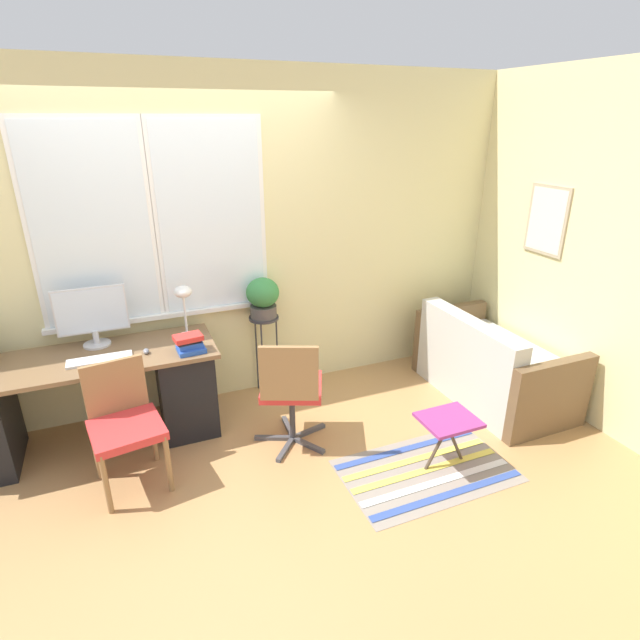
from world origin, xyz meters
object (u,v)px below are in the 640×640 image
object	(u,v)px
desk_lamp	(183,298)
folding_stool	(448,423)
desk_chair_wooden	(124,421)
office_chair_swivel	(291,389)
couch_loveseat	(490,367)
book_stack	(190,344)
plant_stand	(264,327)
potted_plant	(263,296)
keyboard	(100,360)
mouse	(146,351)
monitor	(92,315)

from	to	relation	value
desk_lamp	folding_stool	world-z (taller)	desk_lamp
desk_lamp	desk_chair_wooden	size ratio (longest dim) A/B	0.49
office_chair_swivel	couch_loveseat	world-z (taller)	office_chair_swivel
book_stack	couch_loveseat	size ratio (longest dim) A/B	0.16
couch_loveseat	book_stack	bearing A→B (deg)	81.39
plant_stand	potted_plant	world-z (taller)	potted_plant
keyboard	desk_lamp	size ratio (longest dim) A/B	1.06
desk_lamp	desk_chair_wooden	xyz separation A→B (m)	(-0.53, -0.64, -0.57)
book_stack	desk_chair_wooden	xyz separation A→B (m)	(-0.51, -0.35, -0.32)
book_stack	plant_stand	size ratio (longest dim) A/B	0.30
office_chair_swivel	mouse	bearing A→B (deg)	-5.08
desk_chair_wooden	potted_plant	size ratio (longest dim) A/B	2.44
monitor	mouse	bearing A→B (deg)	-41.62
desk_chair_wooden	plant_stand	size ratio (longest dim) A/B	1.14
monitor	office_chair_swivel	world-z (taller)	monitor
plant_stand	folding_stool	world-z (taller)	plant_stand
desk_chair_wooden	couch_loveseat	xyz separation A→B (m)	(2.99, -0.03, -0.18)
keyboard	couch_loveseat	size ratio (longest dim) A/B	0.31
folding_stool	mouse	bearing A→B (deg)	148.80
mouse	office_chair_swivel	xyz separation A→B (m)	(0.93, -0.49, -0.25)
desk_chair_wooden	potted_plant	distance (m)	1.49
office_chair_swivel	folding_stool	xyz separation A→B (m)	(0.93, -0.63, -0.14)
couch_loveseat	plant_stand	size ratio (longest dim) A/B	1.87
office_chair_swivel	couch_loveseat	size ratio (longest dim) A/B	0.65
monitor	folding_stool	size ratio (longest dim) A/B	1.27
desk_chair_wooden	mouse	bearing A→B (deg)	55.60
monitor	desk_chair_wooden	size ratio (longest dim) A/B	0.60
desk_lamp	couch_loveseat	world-z (taller)	desk_lamp
monitor	couch_loveseat	xyz separation A→B (m)	(3.11, -0.75, -0.69)
desk_chair_wooden	couch_loveseat	bearing A→B (deg)	-9.49
monitor	potted_plant	bearing A→B (deg)	2.10
book_stack	plant_stand	xyz separation A→B (m)	(0.68, 0.43, -0.15)
mouse	plant_stand	xyz separation A→B (m)	(0.98, 0.34, -0.11)
desk_lamp	book_stack	distance (m)	0.39
potted_plant	folding_stool	size ratio (longest dim) A/B	0.88
folding_stool	couch_loveseat	bearing A→B (deg)	35.54
desk_lamp	book_stack	bearing A→B (deg)	-94.54
desk_lamp	couch_loveseat	xyz separation A→B (m)	(2.46, -0.67, -0.76)
desk_lamp	mouse	bearing A→B (deg)	-147.68
plant_stand	folding_stool	size ratio (longest dim) A/B	1.88
office_chair_swivel	plant_stand	distance (m)	0.85
desk_lamp	plant_stand	bearing A→B (deg)	11.58
mouse	plant_stand	bearing A→B (deg)	19.06
desk_lamp	potted_plant	bearing A→B (deg)	11.58
keyboard	mouse	world-z (taller)	mouse
mouse	desk_lamp	size ratio (longest dim) A/B	0.17
mouse	office_chair_swivel	size ratio (longest dim) A/B	0.08
desk_chair_wooden	office_chair_swivel	xyz separation A→B (m)	(1.14, -0.06, 0.02)
plant_stand	mouse	bearing A→B (deg)	-160.94
plant_stand	book_stack	bearing A→B (deg)	-148.02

